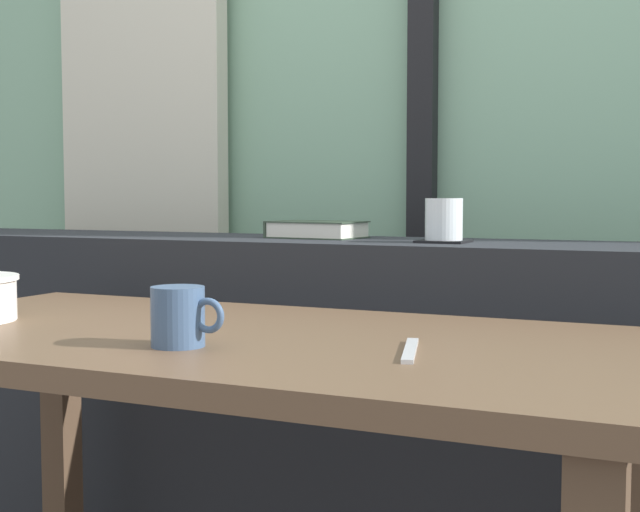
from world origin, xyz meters
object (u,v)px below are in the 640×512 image
object	(u,v)px
breakfast_table	(232,398)
coaster_square	(444,241)
closed_book	(316,229)
ceramic_mug	(179,316)
juice_glass	(444,222)
fork_utensil	(410,350)

from	to	relation	value
breakfast_table	coaster_square	xyz separation A→B (m)	(0.17, 0.58, 0.22)
closed_book	ceramic_mug	xyz separation A→B (m)	(0.15, -0.78, -0.09)
breakfast_table	closed_book	bearing A→B (deg)	103.03
closed_book	juice_glass	bearing A→B (deg)	-11.89
fork_utensil	closed_book	bearing A→B (deg)	107.66
closed_book	ceramic_mug	size ratio (longest dim) A/B	1.92
coaster_square	closed_book	size ratio (longest dim) A/B	0.46
breakfast_table	fork_utensil	world-z (taller)	fork_utensil
breakfast_table	juice_glass	distance (m)	0.66
juice_glass	closed_book	world-z (taller)	juice_glass
ceramic_mug	closed_book	bearing A→B (deg)	100.60
coaster_square	fork_utensil	xyz separation A→B (m)	(0.14, -0.63, -0.11)
breakfast_table	juice_glass	xyz separation A→B (m)	(0.17, 0.58, 0.26)
closed_book	fork_utensil	size ratio (longest dim) A/B	1.28
breakfast_table	fork_utensil	bearing A→B (deg)	-9.24
ceramic_mug	breakfast_table	bearing A→B (deg)	89.10
juice_glass	closed_book	bearing A→B (deg)	168.11
coaster_square	fork_utensil	bearing A→B (deg)	-77.57
breakfast_table	closed_book	size ratio (longest dim) A/B	5.81
coaster_square	juice_glass	distance (m)	0.04
juice_glass	ceramic_mug	xyz separation A→B (m)	(-0.17, -0.72, -0.12)
breakfast_table	coaster_square	distance (m)	0.64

